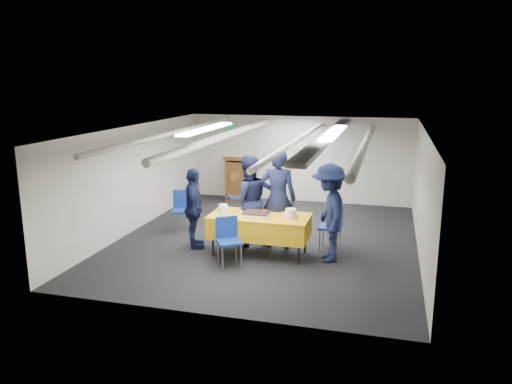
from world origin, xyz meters
TOP-DOWN VIEW (x-y plane):
  - ground at (0.00, 0.00)m, footprint 7.00×7.00m
  - room_shell at (0.09, 0.41)m, footprint 6.00×7.00m
  - serving_table at (0.06, -0.89)m, footprint 1.88×0.91m
  - sheet_cake at (0.02, -0.96)m, footprint 0.50×0.38m
  - plate_stack_left at (-0.64, -0.94)m, footprint 0.21×0.21m
  - plate_stack_right at (0.67, -0.94)m, footprint 0.23×0.23m
  - podium at (-1.60, 3.05)m, footprint 0.62×0.53m
  - chair_near at (-0.35, -1.54)m, footprint 0.58×0.58m
  - chair_right at (1.41, -0.27)m, footprint 0.45×0.45m
  - chair_left at (-2.00, 0.22)m, footprint 0.53×0.53m
  - sailor_a at (0.30, -0.39)m, footprint 0.74×0.50m
  - sailor_b at (-0.31, -0.39)m, footprint 1.11×1.04m
  - sailor_c at (-1.28, -0.85)m, footprint 0.73×1.01m
  - sailor_d at (1.36, -0.87)m, footprint 0.94×1.30m

SIDE VIEW (x-z plane):
  - ground at x=0.00m, z-range 0.00..0.00m
  - chair_near at x=-0.35m, z-range 0.10..0.97m
  - chair_right at x=1.41m, z-range 0.10..0.97m
  - chair_left at x=-2.00m, z-range 0.10..0.97m
  - serving_table at x=0.06m, z-range 0.17..0.94m
  - podium at x=-1.60m, z-range -0.01..1.24m
  - sailor_c at x=-1.28m, z-range 0.00..1.59m
  - sheet_cake at x=0.02m, z-range 0.77..0.86m
  - plate_stack_left at x=-0.64m, z-range 0.76..0.94m
  - plate_stack_right at x=0.67m, z-range 0.76..0.95m
  - sailor_d at x=1.36m, z-range 0.00..1.81m
  - sailor_b at x=-0.31m, z-range 0.00..1.82m
  - sailor_a at x=0.30m, z-range 0.00..1.98m
  - room_shell at x=0.09m, z-range 0.66..2.96m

